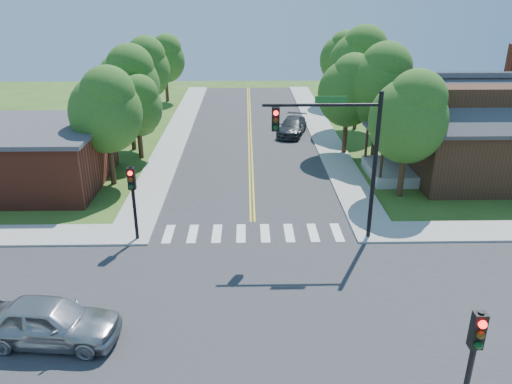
{
  "coord_description": "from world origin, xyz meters",
  "views": [
    {
      "loc": [
        -0.3,
        -15.95,
        11.38
      ],
      "look_at": [
        0.15,
        6.34,
        2.2
      ],
      "focal_mm": 35.0,
      "sensor_mm": 36.0,
      "label": 1
    }
  ],
  "objects_px": {
    "signal_pole_se": "(474,349)",
    "car_dgrey": "(292,127)",
    "house_ne": "(492,126)",
    "car_silver": "(50,322)",
    "signal_mast_ne": "(340,143)",
    "signal_pole_nw": "(133,190)"
  },
  "relations": [
    {
      "from": "signal_pole_se",
      "to": "car_dgrey",
      "type": "height_order",
      "value": "signal_pole_se"
    },
    {
      "from": "signal_pole_se",
      "to": "house_ne",
      "type": "bearing_deg",
      "value": 64.42
    },
    {
      "from": "house_ne",
      "to": "car_silver",
      "type": "xyz_separation_m",
      "value": [
        -22.16,
        -16.04,
        -2.52
      ]
    },
    {
      "from": "signal_mast_ne",
      "to": "house_ne",
      "type": "distance_m",
      "value": 14.23
    },
    {
      "from": "signal_mast_ne",
      "to": "signal_pole_se",
      "type": "xyz_separation_m",
      "value": [
        1.69,
        -11.21,
        -2.19
      ]
    },
    {
      "from": "signal_mast_ne",
      "to": "signal_pole_se",
      "type": "height_order",
      "value": "signal_mast_ne"
    },
    {
      "from": "car_silver",
      "to": "car_dgrey",
      "type": "xyz_separation_m",
      "value": [
        10.55,
        25.92,
        -0.12
      ]
    },
    {
      "from": "signal_mast_ne",
      "to": "car_silver",
      "type": "xyz_separation_m",
      "value": [
        -10.96,
        -7.39,
        -4.04
      ]
    },
    {
      "from": "house_ne",
      "to": "car_silver",
      "type": "distance_m",
      "value": 27.47
    },
    {
      "from": "signal_mast_ne",
      "to": "house_ne",
      "type": "bearing_deg",
      "value": 37.68
    },
    {
      "from": "signal_pole_se",
      "to": "signal_pole_nw",
      "type": "height_order",
      "value": "same"
    },
    {
      "from": "signal_mast_ne",
      "to": "car_silver",
      "type": "relative_size",
      "value": 1.46
    },
    {
      "from": "house_ne",
      "to": "car_dgrey",
      "type": "xyz_separation_m",
      "value": [
        -11.61,
        9.88,
        -2.63
      ]
    },
    {
      "from": "signal_pole_se",
      "to": "house_ne",
      "type": "height_order",
      "value": "house_ne"
    },
    {
      "from": "signal_pole_nw",
      "to": "house_ne",
      "type": "xyz_separation_m",
      "value": [
        20.71,
        8.66,
        0.67
      ]
    },
    {
      "from": "car_dgrey",
      "to": "house_ne",
      "type": "bearing_deg",
      "value": -24.96
    },
    {
      "from": "signal_mast_ne",
      "to": "car_silver",
      "type": "distance_m",
      "value": 13.83
    },
    {
      "from": "car_silver",
      "to": "signal_pole_nw",
      "type": "bearing_deg",
      "value": -5.07
    },
    {
      "from": "signal_mast_ne",
      "to": "house_ne",
      "type": "height_order",
      "value": "signal_mast_ne"
    },
    {
      "from": "signal_pole_se",
      "to": "signal_pole_nw",
      "type": "relative_size",
      "value": 1.0
    },
    {
      "from": "signal_mast_ne",
      "to": "signal_pole_nw",
      "type": "bearing_deg",
      "value": -179.93
    },
    {
      "from": "signal_pole_se",
      "to": "car_dgrey",
      "type": "bearing_deg",
      "value": 94.04
    }
  ]
}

